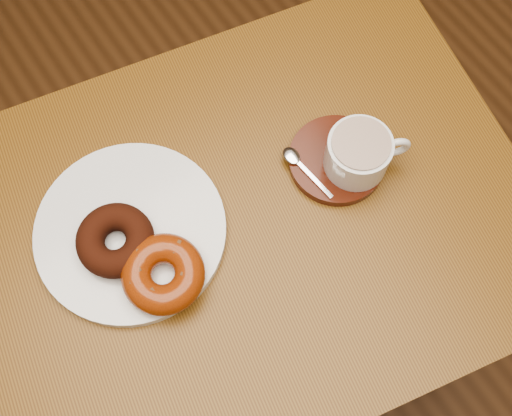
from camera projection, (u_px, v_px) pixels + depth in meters
ground at (240, 322)px, 1.57m from camera, size 6.00×6.00×0.00m
cafe_table at (245, 248)px, 0.99m from camera, size 0.89×0.74×0.75m
donut_plate at (131, 231)px, 0.86m from camera, size 0.27×0.27×0.02m
donut_cinnamon at (115, 240)px, 0.83m from camera, size 0.12×0.12×0.04m
donut_caramel at (163, 274)px, 0.81m from camera, size 0.12×0.12×0.04m
saucer at (337, 160)px, 0.90m from camera, size 0.14×0.14×0.01m
coffee_cup at (359, 153)px, 0.86m from camera, size 0.11×0.09×0.06m
teaspoon at (296, 160)px, 0.89m from camera, size 0.02×0.10×0.01m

